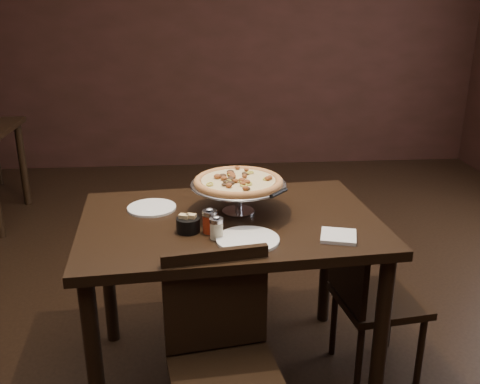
{
  "coord_description": "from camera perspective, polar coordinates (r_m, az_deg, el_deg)",
  "views": [
    {
      "loc": [
        -0.04,
        -2.33,
        1.78
      ],
      "look_at": [
        0.14,
        -0.05,
        0.95
      ],
      "focal_mm": 40.0,
      "sensor_mm": 36.0,
      "label": 1
    }
  ],
  "objects": [
    {
      "name": "pizza_stand",
      "position": [
        2.45,
        -0.18,
        1.07
      ],
      "size": [
        0.44,
        0.44,
        0.18
      ],
      "color": "#B0B0B7",
      "rests_on": "dining_table"
    },
    {
      "name": "chair_side",
      "position": [
        2.68,
        13.43,
        -10.25
      ],
      "size": [
        0.44,
        0.44,
        0.83
      ],
      "rotation": [
        0.0,
        0.0,
        1.71
      ],
      "color": "black",
      "rests_on": "ground"
    },
    {
      "name": "serving_spatula",
      "position": [
        2.32,
        4.14,
        -0.16
      ],
      "size": [
        0.16,
        0.16,
        0.02
      ],
      "rotation": [
        0.0,
        0.0,
        -0.68
      ],
      "color": "#B0B0B7",
      "rests_on": "pizza_stand"
    },
    {
      "name": "parmesan_shaker",
      "position": [
        2.22,
        -2.52,
        -3.82
      ],
      "size": [
        0.06,
        0.06,
        0.1
      ],
      "color": "beige",
      "rests_on": "dining_table"
    },
    {
      "name": "napkin_stack",
      "position": [
        2.27,
        10.46,
        -4.65
      ],
      "size": [
        0.18,
        0.18,
        0.02
      ],
      "primitive_type": "cube",
      "rotation": [
        0.0,
        0.0,
        -0.27
      ],
      "color": "silver",
      "rests_on": "dining_table"
    },
    {
      "name": "dining_table",
      "position": [
        2.47,
        -1.07,
        -5.23
      ],
      "size": [
        1.41,
        1.0,
        0.84
      ],
      "rotation": [
        0.0,
        0.0,
        0.08
      ],
      "color": "black",
      "rests_on": "ground"
    },
    {
      "name": "chair_far",
      "position": [
        3.09,
        -1.43,
        -4.99
      ],
      "size": [
        0.45,
        0.45,
        0.87
      ],
      "rotation": [
        0.0,
        0.0,
        3.27
      ],
      "color": "black",
      "rests_on": "ground"
    },
    {
      "name": "packet_caddy",
      "position": [
        2.29,
        -5.56,
        -3.43
      ],
      "size": [
        0.1,
        0.1,
        0.08
      ],
      "rotation": [
        0.0,
        0.0,
        -0.37
      ],
      "color": "black",
      "rests_on": "dining_table"
    },
    {
      "name": "plate_left",
      "position": [
        2.57,
        -9.4,
        -1.67
      ],
      "size": [
        0.23,
        0.23,
        0.01
      ],
      "primitive_type": "cylinder",
      "color": "white",
      "rests_on": "dining_table"
    },
    {
      "name": "pepper_flake_shaker",
      "position": [
        2.27,
        -3.25,
        -3.08
      ],
      "size": [
        0.06,
        0.06,
        0.11
      ],
      "color": "maroon",
      "rests_on": "dining_table"
    },
    {
      "name": "room",
      "position": [
        2.39,
        -2.04,
        10.9
      ],
      "size": [
        6.04,
        7.04,
        2.84
      ],
      "color": "black",
      "rests_on": "ground"
    },
    {
      "name": "chair_near",
      "position": [
        2.14,
        -1.86,
        -17.22
      ],
      "size": [
        0.48,
        0.48,
        0.88
      ],
      "rotation": [
        0.0,
        0.0,
        0.17
      ],
      "color": "black",
      "rests_on": "ground"
    },
    {
      "name": "plate_near",
      "position": [
        2.21,
        0.84,
        -5.11
      ],
      "size": [
        0.26,
        0.26,
        0.01
      ],
      "primitive_type": "cylinder",
      "color": "white",
      "rests_on": "dining_table"
    }
  ]
}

